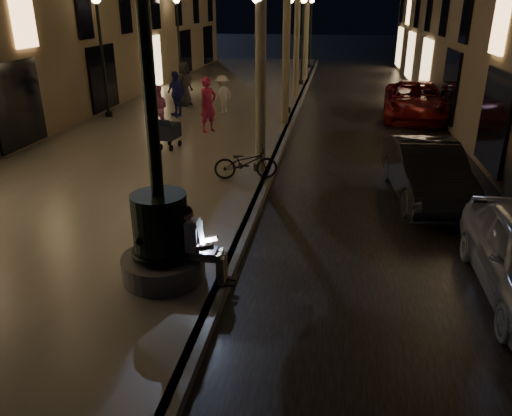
% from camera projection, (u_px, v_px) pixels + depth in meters
% --- Properties ---
extents(ground, '(120.00, 120.00, 0.00)m').
position_uv_depth(ground, '(292.00, 122.00, 20.28)').
color(ground, black).
rests_on(ground, ground).
extents(cobble_lane, '(6.00, 45.00, 0.02)m').
position_uv_depth(cobble_lane, '(367.00, 125.00, 19.84)').
color(cobble_lane, black).
rests_on(cobble_lane, ground).
extents(promenade, '(8.00, 45.00, 0.20)m').
position_uv_depth(promenade, '(196.00, 117.00, 20.82)').
color(promenade, slate).
rests_on(promenade, ground).
extents(curb_strip, '(0.25, 45.00, 0.20)m').
position_uv_depth(curb_strip, '(292.00, 120.00, 20.24)').
color(curb_strip, '#59595B').
rests_on(curb_strip, ground).
extents(fountain_lamppost, '(1.40, 1.40, 5.21)m').
position_uv_depth(fountain_lamppost, '(160.00, 223.00, 8.09)').
color(fountain_lamppost, '#59595B').
rests_on(fountain_lamppost, promenade).
extents(seated_man_laptop, '(0.96, 0.33, 1.33)m').
position_uv_depth(seated_man_laptop, '(198.00, 242.00, 8.12)').
color(seated_man_laptop, gray).
rests_on(seated_man_laptop, promenade).
extents(lamp_curb_a, '(0.36, 0.36, 4.81)m').
position_uv_depth(lamp_curb_a, '(259.00, 57.00, 12.70)').
color(lamp_curb_a, black).
rests_on(lamp_curb_a, promenade).
extents(lamp_curb_b, '(0.36, 0.36, 4.81)m').
position_uv_depth(lamp_curb_b, '(289.00, 37.00, 20.00)').
color(lamp_curb_b, black).
rests_on(lamp_curb_b, promenade).
extents(lamp_curb_c, '(0.36, 0.36, 4.81)m').
position_uv_depth(lamp_curb_c, '(303.00, 28.00, 27.30)').
color(lamp_curb_c, black).
rests_on(lamp_curb_c, promenade).
extents(lamp_curb_d, '(0.36, 0.36, 4.81)m').
position_uv_depth(lamp_curb_d, '(311.00, 22.00, 34.61)').
color(lamp_curb_d, black).
rests_on(lamp_curb_d, promenade).
extents(lamp_left_b, '(0.36, 0.36, 4.81)m').
position_uv_depth(lamp_left_b, '(100.00, 38.00, 19.20)').
color(lamp_left_b, black).
rests_on(lamp_left_b, promenade).
extents(lamp_left_c, '(0.36, 0.36, 4.81)m').
position_uv_depth(lamp_left_c, '(178.00, 27.00, 28.33)').
color(lamp_left_c, black).
rests_on(lamp_left_c, promenade).
extents(stroller, '(0.57, 1.10, 1.11)m').
position_uv_depth(stroller, '(169.00, 131.00, 15.71)').
color(stroller, black).
rests_on(stroller, promenade).
extents(car_second, '(1.84, 4.39, 1.41)m').
position_uv_depth(car_second, '(427.00, 172.00, 12.13)').
color(car_second, black).
rests_on(car_second, ground).
extents(car_third, '(2.88, 5.55, 1.49)m').
position_uv_depth(car_third, '(416.00, 101.00, 20.63)').
color(car_third, maroon).
rests_on(car_third, ground).
extents(pedestrian_red, '(0.79, 0.84, 1.93)m').
position_uv_depth(pedestrian_red, '(208.00, 105.00, 17.65)').
color(pedestrian_red, '#B3234C').
rests_on(pedestrian_red, promenade).
extents(pedestrian_pink, '(0.93, 0.80, 1.65)m').
position_uv_depth(pedestrian_pink, '(157.00, 109.00, 17.68)').
color(pedestrian_pink, pink).
rests_on(pedestrian_pink, promenade).
extents(pedestrian_white, '(1.04, 1.15, 1.55)m').
position_uv_depth(pedestrian_white, '(222.00, 94.00, 20.73)').
color(pedestrian_white, white).
rests_on(pedestrian_white, promenade).
extents(pedestrian_blue, '(1.10, 0.97, 1.79)m').
position_uv_depth(pedestrian_blue, '(176.00, 94.00, 20.18)').
color(pedestrian_blue, navy).
rests_on(pedestrian_blue, promenade).
extents(pedestrian_dark, '(0.80, 1.05, 1.92)m').
position_uv_depth(pedestrian_dark, '(185.00, 84.00, 22.20)').
color(pedestrian_dark, '#2F2F33').
rests_on(pedestrian_dark, promenade).
extents(bicycle, '(1.75, 0.95, 0.87)m').
position_uv_depth(bicycle, '(246.00, 163.00, 13.05)').
color(bicycle, black).
rests_on(bicycle, promenade).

